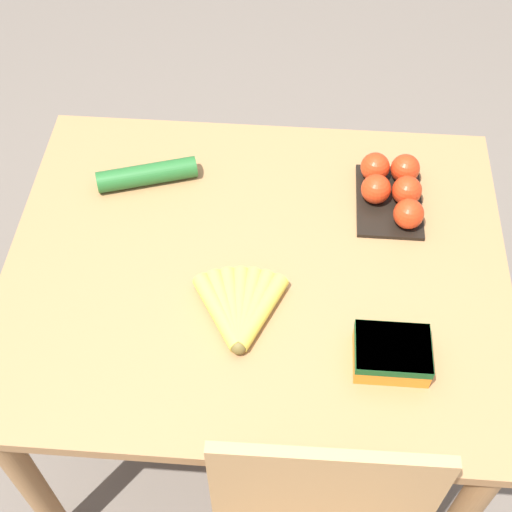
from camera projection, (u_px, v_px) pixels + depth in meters
name	position (u px, v px, depth m)	size (l,w,h in m)	color
ground_plane	(256.00, 413.00, 2.14)	(12.00, 12.00, 0.00)	#665B51
dining_table	(256.00, 293.00, 1.64)	(1.10, 0.90, 0.74)	#9E7044
banana_bunch	(240.00, 310.00, 1.46)	(0.20, 0.20, 0.04)	brown
tomato_pack	(393.00, 188.00, 1.64)	(0.15, 0.22, 0.08)	black
carrot_bag	(392.00, 352.00, 1.38)	(0.15, 0.11, 0.06)	orange
cucumber_near	(147.00, 174.00, 1.69)	(0.24, 0.12, 0.05)	#236028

